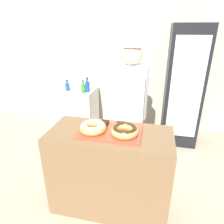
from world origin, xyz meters
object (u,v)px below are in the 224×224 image
Objects in this scene: donut_light_glaze at (93,127)px; bottle_green at (83,88)px; brownie_back_left at (105,123)px; baker_person at (130,111)px; bottle_blue_b at (87,86)px; chest_freezer at (73,109)px; donut_chocolate_glaze at (125,130)px; brownie_back_right at (121,124)px; beverage_fridge at (183,87)px; bottle_blue at (67,86)px; serving_tray at (110,131)px.

donut_light_glaze is 1.14× the size of bottle_green.
baker_person is (0.20, 0.46, -0.04)m from brownie_back_left.
bottle_blue_b is at bearing 60.31° from bottle_green.
donut_chocolate_glaze is at bearing -53.70° from chest_freezer.
brownie_back_right is 1.78m from beverage_fridge.
brownie_back_right is at bearing -93.96° from baker_person.
bottle_green reaches higher than brownie_back_right.
brownie_back_right is at bearing 111.88° from donut_chocolate_glaze.
bottle_blue is at bearing 167.38° from bottle_green.
bottle_blue_b is at bearing -13.31° from chest_freezer.
brownie_back_left is 2.01m from chest_freezer.
brownie_back_left is at bearing -56.34° from chest_freezer.
bottle_blue_b is (-0.72, 1.52, -0.07)m from brownie_back_left.
bottle_blue_b is at bearing 115.91° from serving_tray.
beverage_fridge is at bearing 56.68° from baker_person.
baker_person is at bearing 66.57° from brownie_back_left.
baker_person reaches higher than brownie_back_left.
bottle_green is at bearing 134.94° from baker_person.
beverage_fridge is at bearing 59.36° from brownie_back_left.
donut_light_glaze reaches higher than brownie_back_right.
baker_person is at bearing -38.67° from bottle_blue.
brownie_back_left is at bearing -61.86° from bottle_green.
bottle_blue_b reaches higher than bottle_green.
serving_tray is 2.37× the size of donut_light_glaze.
brownie_back_left is (-0.08, 0.13, 0.03)m from serving_tray.
baker_person is 1.40m from bottle_blue_b.
donut_light_glaze is 1.76m from bottle_green.
baker_person reaches higher than brownie_back_right.
beverage_fridge reaches higher than donut_chocolate_glaze.
beverage_fridge is at bearing 63.46° from serving_tray.
bottle_green is (-0.85, 1.56, -0.06)m from serving_tray.
donut_light_glaze is 1.28× the size of bottle_blue.
bottle_blue_b is at bearing 1.71° from bottle_blue.
brownie_back_left is at bearing -53.78° from bottle_blue.
bottle_blue_b is (-0.65, 1.70, -0.10)m from donut_light_glaze.
bottle_blue is (-1.31, 1.05, -0.05)m from baker_person.
beverage_fridge is at bearing 60.18° from donut_light_glaze.
serving_tray is 0.32× the size of beverage_fridge.
donut_chocolate_glaze is 0.15× the size of baker_person.
brownie_back_right is 0.47m from baker_person.
baker_person reaches higher than donut_light_glaze.
chest_freezer is at bearing 166.69° from bottle_blue_b.
baker_person is 1.79m from chest_freezer.
donut_chocolate_glaze is at bearing -36.43° from brownie_back_left.
donut_light_glaze is at bearing -143.57° from brownie_back_right.
bottle_blue reaches higher than chest_freezer.
bottle_blue is at bearing 126.22° from brownie_back_left.
beverage_fridge is at bearing 68.30° from donut_chocolate_glaze.
baker_person is at bearing -45.06° from bottle_green.
baker_person is at bearing 86.04° from brownie_back_right.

